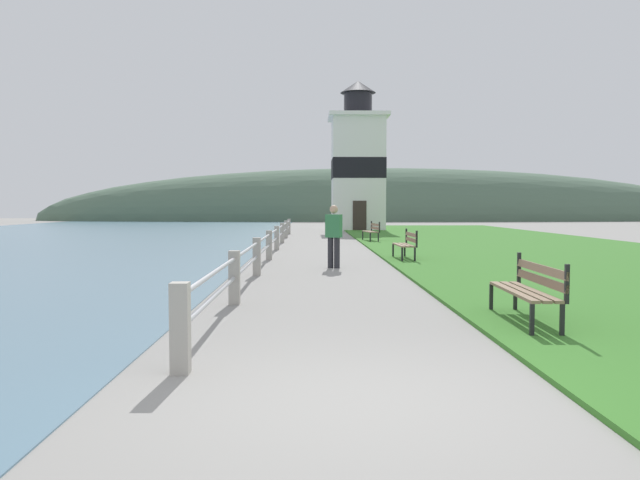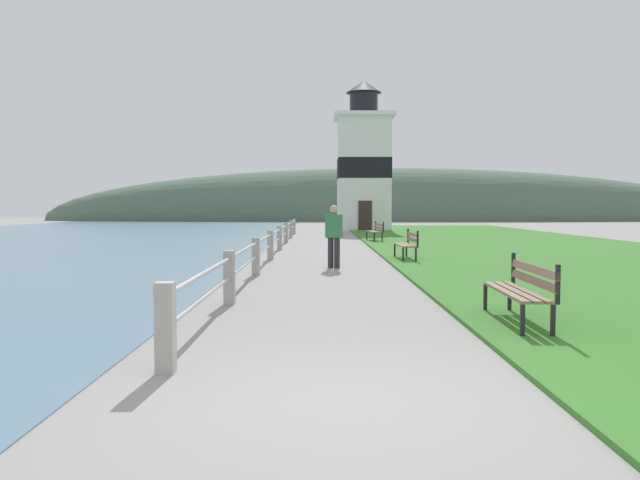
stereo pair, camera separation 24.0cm
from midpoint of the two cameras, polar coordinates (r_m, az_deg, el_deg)
ground_plane at (r=5.35m, az=3.04°, el=-14.85°), size 160.00×160.00×0.00m
grass_verge at (r=24.93m, az=18.69°, el=-0.77°), size 12.00×55.32×0.06m
seawall_railing at (r=21.33m, az=-4.06°, el=0.10°), size 0.18×30.53×0.90m
park_bench_near at (r=9.07m, az=18.45°, el=-4.07°), size 0.53×1.99×0.94m
park_bench_midway at (r=19.04m, az=8.11°, el=-0.26°), size 0.51×1.77×0.94m
park_bench_far at (r=28.84m, az=5.12°, el=0.90°), size 0.67×1.77×0.94m
lighthouse at (r=43.08m, az=3.87°, el=6.81°), size 4.03×4.03×10.16m
person_strolling at (r=16.55m, az=1.41°, el=0.55°), size 0.46×0.37×1.67m
distant_hillside at (r=72.46m, az=6.30°, el=1.81°), size 80.00×16.00×12.00m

